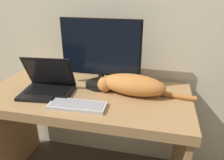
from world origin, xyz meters
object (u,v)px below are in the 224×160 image
at_px(laptop, 48,86).
at_px(cat, 132,84).
at_px(monitor, 101,54).
at_px(external_keyboard, 77,105).

xyz_separation_m(laptop, cat, (0.53, 0.10, 0.02)).
relative_size(monitor, laptop, 1.59).
xyz_separation_m(monitor, cat, (0.23, -0.09, -0.16)).
bearing_deg(laptop, cat, 5.28).
xyz_separation_m(monitor, laptop, (-0.31, -0.19, -0.18)).
height_order(external_keyboard, cat, cat).
distance_m(laptop, cat, 0.54).
bearing_deg(external_keyboard, cat, 37.70).
height_order(monitor, cat, monitor).
height_order(monitor, external_keyboard, monitor).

